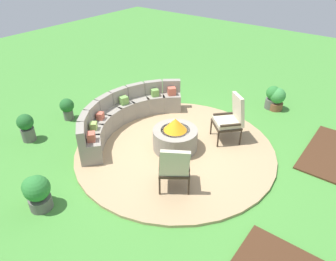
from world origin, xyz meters
TOP-DOWN VIEW (x-y plane):
  - ground_plane at (0.00, 0.00)m, footprint 24.00×24.00m
  - patio_circle at (0.00, 0.00)m, footprint 4.48×4.48m
  - mulch_bed_right at (2.02, -2.97)m, footprint 2.10×1.22m
  - fire_pit at (0.00, 0.00)m, footprint 0.99×0.99m
  - curved_stone_bench at (0.01, 1.57)m, footprint 3.49×1.24m
  - lounge_chair_front_left at (-1.07, -0.76)m, footprint 0.78×0.79m
  - lounge_chair_front_right at (1.07, -0.79)m, footprint 0.81×0.84m
  - potted_plant_0 at (-1.77, 3.01)m, footprint 0.38×0.38m
  - potted_plant_1 at (3.30, -1.07)m, footprint 0.44×0.44m
  - potted_plant_2 at (-2.87, 1.01)m, footprint 0.38×0.38m
  - potted_plant_3 at (-0.56, 3.09)m, footprint 0.36×0.36m
  - potted_plant_4 at (3.29, -0.95)m, footprint 0.38×0.38m
  - potted_plant_5 at (-2.87, 0.87)m, footprint 0.46×0.46m

SIDE VIEW (x-z plane):
  - ground_plane at x=0.00m, z-range 0.00..0.00m
  - mulch_bed_right at x=2.02m, z-range 0.00..0.04m
  - patio_circle at x=0.00m, z-range 0.00..0.06m
  - potted_plant_3 at x=-0.56m, z-range 0.04..0.63m
  - potted_plant_2 at x=-2.87m, z-range 0.04..0.64m
  - potted_plant_1 at x=3.30m, z-range 0.02..0.66m
  - potted_plant_4 at x=3.29m, z-range 0.02..0.69m
  - fire_pit at x=0.00m, z-range -0.02..0.74m
  - potted_plant_5 at x=-2.87m, z-range 0.03..0.71m
  - potted_plant_0 at x=-1.77m, z-range 0.03..0.72m
  - curved_stone_bench at x=0.01m, z-range -0.02..0.80m
  - lounge_chair_front_left at x=-1.07m, z-range 0.09..1.09m
  - lounge_chair_front_right at x=1.07m, z-range 0.06..1.20m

